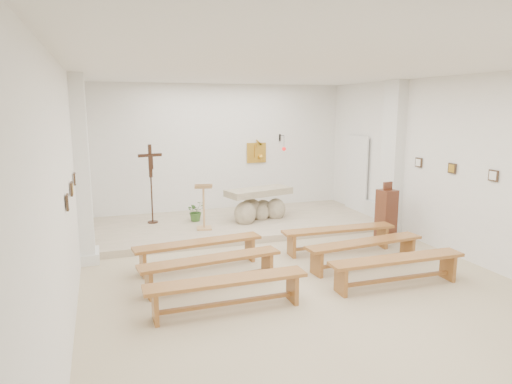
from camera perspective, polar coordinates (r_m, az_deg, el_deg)
name	(u,v)px	position (r m, az deg, el deg)	size (l,w,h in m)	color
ground	(292,276)	(8.11, 4.52, -10.44)	(7.00, 10.00, 0.00)	#CABA92
wall_left	(69,189)	(7.04, -22.31, 0.32)	(0.02, 10.00, 3.50)	white
wall_right	(461,168)	(9.59, 24.21, 2.75)	(0.02, 10.00, 3.50)	white
wall_back	(219,150)	(12.36, -4.62, 5.23)	(7.00, 0.02, 3.50)	white
ceiling	(295,70)	(7.59, 4.92, 14.97)	(7.00, 10.00, 0.02)	silver
sanctuary_platform	(235,224)	(11.23, -2.60, -3.99)	(6.98, 3.00, 0.15)	beige
pilaster_left	(82,170)	(9.01, -20.88, 2.53)	(0.26, 0.55, 3.50)	white
pilaster_right	(392,157)	(11.05, 16.69, 4.17)	(0.26, 0.55, 3.50)	white
gold_wall_relief	(256,153)	(12.64, 0.05, 4.93)	(0.55, 0.04, 0.55)	gold
sanctuary_lamp	(283,147)	(12.63, 3.44, 5.63)	(0.11, 0.36, 0.44)	black
station_frame_left_front	(68,202)	(6.26, -22.49, -1.18)	(0.03, 0.20, 0.20)	#392719
station_frame_left_mid	(72,189)	(7.24, -22.05, 0.37)	(0.03, 0.20, 0.20)	#392719
station_frame_left_rear	(75,179)	(8.23, -21.72, 1.54)	(0.03, 0.20, 0.20)	#392719
station_frame_right_front	(493,176)	(9.02, 27.54, 1.83)	(0.03, 0.20, 0.20)	#392719
station_frame_right_mid	(452,168)	(9.73, 23.31, 2.74)	(0.03, 0.20, 0.20)	#392719
station_frame_right_rear	(419,162)	(10.48, 19.66, 3.50)	(0.03, 0.20, 0.20)	#392719
radiator_left	(85,238)	(9.99, -20.55, -5.38)	(0.10, 0.85, 0.52)	silver
radiator_right	(375,213)	(11.90, 14.60, -2.52)	(0.10, 0.85, 0.52)	silver
altar	(258,206)	(11.28, 0.26, -1.82)	(1.75, 1.04, 0.85)	#BAAD8E
lectern	(204,206)	(10.41, -6.55, -1.74)	(0.44, 0.39, 1.10)	tan
crucifix_stand	(151,178)	(11.09, -12.99, 1.71)	(0.57, 0.25, 1.89)	#321C10
potted_plant	(196,211)	(11.24, -7.53, -2.36)	(0.45, 0.39, 0.50)	#386227
donation_pedestal	(386,215)	(10.39, 15.96, -2.76)	(0.39, 0.39, 1.31)	#592C19
bench_left_front	(199,248)	(8.45, -7.15, -6.93)	(2.39, 0.63, 0.50)	#935E2A
bench_right_front	(339,234)	(9.42, 10.28, -5.15)	(2.37, 0.46, 0.50)	#935E2A
bench_left_second	(211,265)	(7.55, -5.61, -9.07)	(2.39, 0.64, 0.50)	#935E2A
bench_right_second	(365,248)	(8.63, 13.42, -6.77)	(2.39, 0.59, 0.50)	#935E2A
bench_left_third	(227,287)	(6.67, -3.64, -11.76)	(2.36, 0.38, 0.50)	#935E2A
bench_right_third	(397,265)	(7.87, 17.22, -8.67)	(2.37, 0.42, 0.50)	#935E2A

